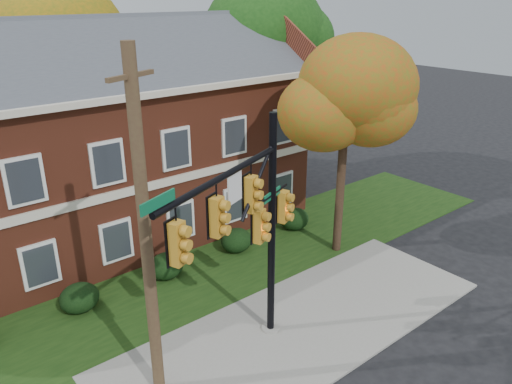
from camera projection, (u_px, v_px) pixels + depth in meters
ground at (323, 341)px, 16.32m from camera, size 120.00×120.00×0.00m
sidewalk at (302, 326)px, 17.02m from camera, size 14.00×5.00×0.08m
grass_strip at (218, 268)px, 20.63m from camera, size 30.00×6.00×0.04m
apartment_building at (99, 130)px, 21.88m from camera, size 18.80×8.80×9.74m
hedge_left at (79, 298)px, 17.72m from camera, size 1.40×1.26×1.05m
hedge_center at (166, 266)px, 19.77m from camera, size 1.40×1.26×1.05m
hedge_right at (236, 240)px, 21.82m from camera, size 1.40×1.26×1.05m
hedge_far_right at (295, 219)px, 23.87m from camera, size 1.40×1.26×1.05m
tree_near_right at (353, 100)px, 19.67m from camera, size 4.50×4.25×8.58m
tree_right_rear at (280, 40)px, 27.96m from camera, size 6.30×5.95×10.62m
tree_far_rear at (56, 28)px, 26.87m from camera, size 6.84×6.46×11.52m
traffic_signal at (250, 222)px, 13.98m from camera, size 6.29×2.67×7.49m
utility_pole at (146, 238)px, 12.47m from camera, size 1.42×0.71×9.67m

